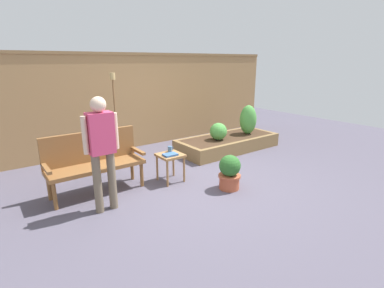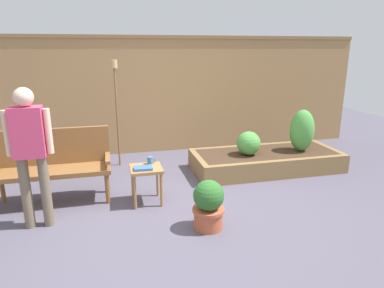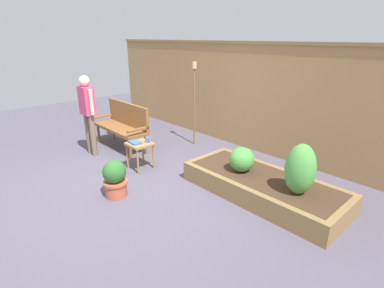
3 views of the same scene
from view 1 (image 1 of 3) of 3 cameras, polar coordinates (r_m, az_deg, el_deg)
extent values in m
plane|color=#514C5B|center=(4.99, 1.10, -7.46)|extent=(14.00, 14.00, 0.00)
cube|color=#A37A4C|center=(6.89, -12.30, 7.83)|extent=(8.40, 0.10, 2.10)
cube|color=olive|center=(6.82, -12.86, 16.83)|extent=(8.40, 0.14, 0.06)
cylinder|color=brown|center=(5.14, -11.63, -4.67)|extent=(0.06, 0.06, 0.40)
cylinder|color=brown|center=(4.84, -9.80, -5.91)|extent=(0.06, 0.06, 0.40)
cylinder|color=brown|center=(4.80, -26.15, -7.62)|extent=(0.06, 0.06, 0.40)
cylinder|color=brown|center=(4.47, -25.24, -9.22)|extent=(0.06, 0.06, 0.40)
cube|color=brown|center=(4.69, -18.16, -4.23)|extent=(1.44, 0.48, 0.06)
cube|color=brown|center=(4.80, -19.25, -0.48)|extent=(1.44, 0.06, 0.48)
cube|color=brown|center=(4.50, -26.63, -4.26)|extent=(0.06, 0.48, 0.04)
cube|color=brown|center=(4.89, -10.65, -1.26)|extent=(0.06, 0.48, 0.04)
cylinder|color=#9E7042|center=(5.19, -3.65, -3.93)|extent=(0.04, 0.04, 0.44)
cylinder|color=#9E7042|center=(4.93, -1.56, -4.99)|extent=(0.04, 0.04, 0.44)
cylinder|color=#9E7042|center=(5.03, -6.81, -4.67)|extent=(0.04, 0.04, 0.44)
cylinder|color=#9E7042|center=(4.77, -4.82, -5.82)|extent=(0.04, 0.04, 0.44)
cube|color=#9E7042|center=(4.90, -4.27, -2.21)|extent=(0.40, 0.40, 0.04)
cylinder|color=teal|center=(5.01, -4.36, -0.97)|extent=(0.07, 0.07, 0.10)
torus|color=teal|center=(5.03, -3.97, -0.89)|extent=(0.07, 0.01, 0.07)
cube|color=#38609E|center=(4.81, -4.28, -2.09)|extent=(0.23, 0.17, 0.03)
cylinder|color=#B75638|center=(4.75, 7.28, -7.50)|extent=(0.32, 0.32, 0.20)
cylinder|color=#B75638|center=(4.71, 7.33, -6.18)|extent=(0.36, 0.36, 0.04)
sphere|color=#2D6628|center=(4.65, 7.41, -4.22)|extent=(0.34, 0.34, 0.34)
cube|color=olive|center=(6.48, 9.73, -0.69)|extent=(2.40, 0.09, 0.30)
cube|color=olive|center=(7.11, 4.47, 1.00)|extent=(2.40, 0.09, 0.30)
cube|color=olive|center=(6.08, -0.97, -1.57)|extent=(0.09, 0.82, 0.30)
cube|color=olive|center=(7.61, 13.32, 1.60)|extent=(0.09, 0.82, 0.30)
cube|color=#422D1E|center=(6.79, 6.98, 0.19)|extent=(2.22, 0.82, 0.30)
cylinder|color=brown|center=(6.46, 5.14, 1.09)|extent=(0.04, 0.04, 0.06)
sphere|color=#4C9942|center=(6.42, 5.18, 2.46)|extent=(0.38, 0.38, 0.38)
cylinder|color=brown|center=(7.10, 10.77, 2.23)|extent=(0.04, 0.04, 0.06)
ellipsoid|color=#4C9942|center=(7.03, 10.90, 4.70)|extent=(0.39, 0.39, 0.68)
cylinder|color=brown|center=(6.06, -14.68, 4.33)|extent=(0.03, 0.03, 1.63)
cylinder|color=tan|center=(5.95, -15.29, 12.64)|extent=(0.10, 0.10, 0.13)
cylinder|color=#70604C|center=(4.16, -15.33, -6.88)|extent=(0.11, 0.11, 0.82)
cylinder|color=#70604C|center=(4.10, -17.94, -7.44)|extent=(0.11, 0.11, 0.82)
cube|color=#D13D66|center=(3.92, -17.41, 2.03)|extent=(0.32, 0.20, 0.54)
cylinder|color=beige|center=(3.99, -14.72, 2.47)|extent=(0.07, 0.07, 0.49)
cylinder|color=beige|center=(3.86, -20.20, 1.57)|extent=(0.07, 0.07, 0.49)
sphere|color=beige|center=(3.85, -17.87, 7.37)|extent=(0.20, 0.20, 0.20)
camera|label=2|loc=(2.06, 58.84, 7.21)|focal=31.98mm
camera|label=3|loc=(6.81, 44.13, 13.84)|focal=27.77mm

